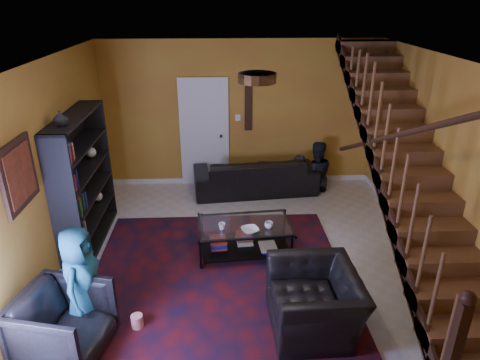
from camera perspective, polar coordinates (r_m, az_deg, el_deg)
The scene contains 21 objects.
floor at distance 6.34m, azimuth 1.28°, elevation -10.31°, with size 5.50×5.50×0.00m, color beige.
room at distance 7.50m, azimuth -9.65°, elevation -4.43°, with size 5.50×5.50×5.50m.
staircase at distance 6.19m, azimuth 21.41°, elevation 1.73°, with size 0.95×5.02×3.18m.
bookshelf at distance 6.69m, azimuth -20.01°, elevation -0.48°, with size 0.35×1.80×2.00m.
door at distance 8.36m, azimuth -4.76°, elevation 6.07°, with size 0.82×0.05×2.05m, color silver.
framed_picture at distance 5.18m, azimuth -27.42°, elevation 0.65°, with size 0.04×0.74×0.74m, color maroon.
wall_hanging at distance 8.23m, azimuth 1.12°, elevation 9.67°, with size 0.14×0.03×0.90m, color black.
ceiling_fixture at distance 4.53m, azimuth 2.31°, elevation 13.47°, with size 0.40×0.40×0.10m, color #3F2814.
rug at distance 5.75m, azimuth -2.85°, elevation -14.25°, with size 3.42×3.91×0.02m, color #4D0D10.
sofa at distance 8.22m, azimuth 2.02°, elevation 0.72°, with size 2.32×0.91×0.68m, color black.
armchair_left at distance 5.02m, azimuth -22.42°, elevation -17.42°, with size 0.83×0.85×0.78m, color black.
armchair_right at distance 5.08m, azimuth 9.88°, elevation -15.58°, with size 1.10×0.96×0.71m, color black.
person_adult_a at distance 8.45m, azimuth 7.70°, elevation -0.33°, with size 0.43×0.28×1.17m, color black.
person_adult_b at distance 8.47m, azimuth 9.99°, elevation 0.50°, with size 0.69×0.54×1.42m, color black.
person_child at distance 5.12m, azimuth -20.45°, elevation -12.47°, with size 0.64×0.41×1.30m, color #1A5165.
coffee_table at distance 6.26m, azimuth 0.64°, elevation -7.58°, with size 1.38×0.88×0.50m.
cup_a at distance 6.05m, azimuth 3.86°, elevation -6.02°, with size 0.12×0.12×0.09m, color #999999.
cup_b at distance 6.01m, azimuth -2.43°, elevation -6.19°, with size 0.10×0.10×0.09m, color #999999.
bowl at distance 5.95m, azimuth 1.35°, elevation -6.70°, with size 0.24×0.24×0.06m, color #999999.
vase at distance 5.89m, azimuth -22.86°, elevation 7.61°, with size 0.18×0.18×0.19m, color #999999.
popcorn_bucket at distance 5.28m, azimuth -13.55°, elevation -17.82°, with size 0.14×0.14×0.16m, color red.
Camera 1 is at (-0.39, -5.24, 3.54)m, focal length 32.00 mm.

